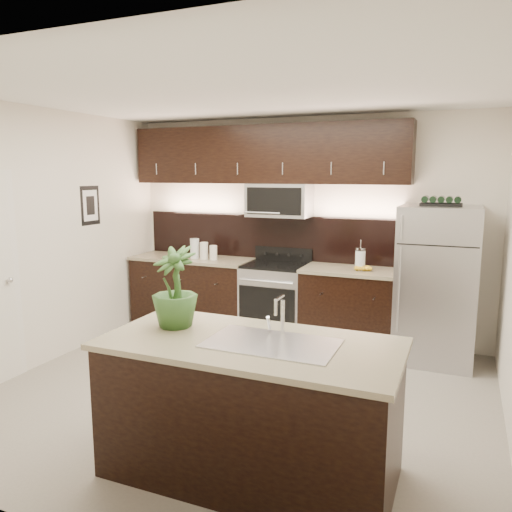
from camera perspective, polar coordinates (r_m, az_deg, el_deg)
The scene contains 12 objects.
ground at distance 4.78m, azimuth -2.17°, elevation -15.60°, with size 4.50×4.50×0.00m, color gray.
room_walls at distance 4.36m, azimuth -3.85°, elevation 5.09°, with size 4.52×4.02×2.71m.
counter_run at distance 6.26m, azimuth 0.50°, elevation -4.94°, with size 3.51×0.65×0.94m.
upper_fixtures at distance 6.20m, azimuth 1.27°, elevation 10.49°, with size 3.49×0.40×1.66m.
island at distance 3.49m, azimuth -0.65°, elevation -16.95°, with size 1.96×0.96×0.94m.
sink_faucet at distance 3.26m, azimuth 1.86°, elevation -9.68°, with size 0.84×0.50×0.28m.
refrigerator at distance 5.69m, azimuth 19.91°, elevation -3.11°, with size 0.81×0.73×1.69m, color #B2B2B7.
wine_rack at distance 5.57m, azimuth 20.42°, elevation 5.86°, with size 0.42×0.26×0.10m.
plant at distance 3.58m, azimuth -9.29°, elevation -3.52°, with size 0.32×0.32×0.58m, color #2E5522.
canisters at distance 6.43m, azimuth -6.22°, elevation 0.69°, with size 0.38×0.12×0.26m.
french_press at distance 5.75m, azimuth 11.82°, elevation -0.37°, with size 0.12×0.12×0.34m.
bananas at distance 5.74m, azimuth 11.53°, elevation -1.32°, with size 0.21×0.16×0.06m, color gold.
Camera 1 is at (1.83, -3.93, 2.02)m, focal length 35.00 mm.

